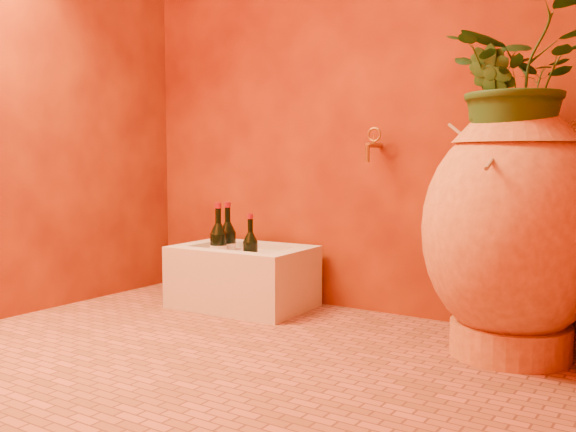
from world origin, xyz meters
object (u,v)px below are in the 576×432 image
Objects in this scene: wall_tap at (373,143)px; wine_bottle_c at (250,255)px; amphora at (513,229)px; stone_basin at (243,278)px; wine_bottle_a at (228,246)px; wine_bottle_b at (218,248)px.

wine_bottle_c is at bearing -154.34° from wall_tap.
amphora is 1.42× the size of stone_basin.
amphora is 2.75× the size of wine_bottle_a.
amphora is 1.45m from wine_bottle_a.
wall_tap reaches higher than wine_bottle_b.
amphora reaches higher than wine_bottle_a.
wall_tap reaches higher than wine_bottle_c.
wall_tap is (-0.71, 0.27, 0.33)m from amphora.
wine_bottle_a is (-0.12, 0.03, 0.15)m from stone_basin.
wine_bottle_b is 1.15× the size of wine_bottle_c.
wine_bottle_c is 0.79m from wall_tap.
amphora is 5.86× the size of wall_tap.
wall_tap is at bearing 159.41° from amphora.
wall_tap is (0.71, 0.26, 0.52)m from wine_bottle_b.
wine_bottle_b is (-0.10, -0.07, 0.15)m from stone_basin.
wine_bottle_b reaches higher than wine_bottle_a.
stone_basin is 4.13× the size of wall_tap.
stone_basin is 0.19m from wine_bottle_b.
stone_basin is 1.93× the size of wine_bottle_a.
wine_bottle_a reaches higher than wine_bottle_c.
wine_bottle_c is (0.09, -0.06, 0.13)m from stone_basin.
stone_basin is at bearing -162.36° from wall_tap.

